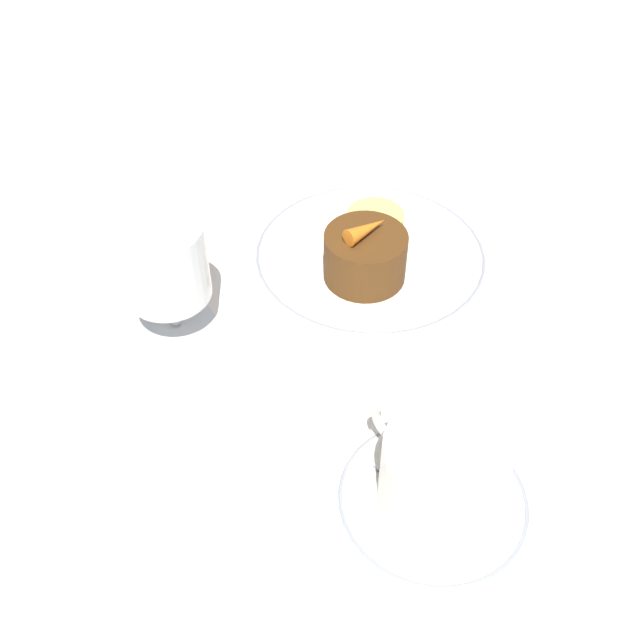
# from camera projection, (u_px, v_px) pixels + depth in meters

# --- Properties ---
(ground_plane) EXTENTS (3.00, 3.00, 0.00)m
(ground_plane) POSITION_uv_depth(u_px,v_px,m) (371.00, 282.00, 0.71)
(ground_plane) COLOR white
(dinner_plate) EXTENTS (0.23, 0.23, 0.01)m
(dinner_plate) POSITION_uv_depth(u_px,v_px,m) (370.00, 257.00, 0.72)
(dinner_plate) COLOR white
(dinner_plate) RESTS_ON ground_plane
(saucer) EXTENTS (0.15, 0.15, 0.01)m
(saucer) POSITION_uv_depth(u_px,v_px,m) (432.00, 502.00, 0.53)
(saucer) COLOR white
(saucer) RESTS_ON ground_plane
(coffee_cup) EXTENTS (0.11, 0.09, 0.06)m
(coffee_cup) POSITION_uv_depth(u_px,v_px,m) (442.00, 471.00, 0.51)
(coffee_cup) COLOR white
(coffee_cup) RESTS_ON saucer
(spoon) EXTENTS (0.02, 0.11, 0.00)m
(spoon) POSITION_uv_depth(u_px,v_px,m) (395.00, 457.00, 0.55)
(spoon) COLOR silver
(spoon) RESTS_ON saucer
(wine_glass) EXTENTS (0.07, 0.07, 0.11)m
(wine_glass) POSITION_uv_depth(u_px,v_px,m) (165.00, 269.00, 0.62)
(wine_glass) COLOR silver
(wine_glass) RESTS_ON ground_plane
(fork) EXTENTS (0.04, 0.18, 0.01)m
(fork) POSITION_uv_depth(u_px,v_px,m) (228.00, 194.00, 0.80)
(fork) COLOR silver
(fork) RESTS_ON ground_plane
(dessert_cake) EXTENTS (0.08, 0.08, 0.05)m
(dessert_cake) POSITION_uv_depth(u_px,v_px,m) (362.00, 254.00, 0.68)
(dessert_cake) COLOR #563314
(dessert_cake) RESTS_ON dinner_plate
(carrot_garnish) EXTENTS (0.02, 0.04, 0.02)m
(carrot_garnish) POSITION_uv_depth(u_px,v_px,m) (363.00, 226.00, 0.66)
(carrot_garnish) COLOR orange
(carrot_garnish) RESTS_ON dessert_cake
(pineapple_slice) EXTENTS (0.06, 0.06, 0.01)m
(pineapple_slice) POSITION_uv_depth(u_px,v_px,m) (375.00, 218.00, 0.75)
(pineapple_slice) COLOR #EFE075
(pineapple_slice) RESTS_ON dinner_plate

